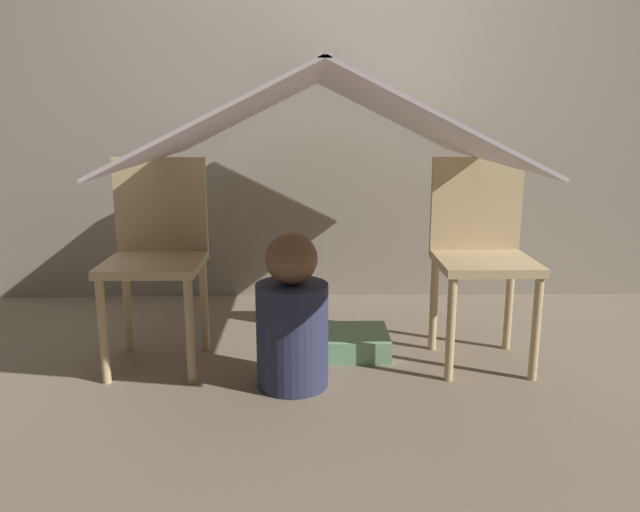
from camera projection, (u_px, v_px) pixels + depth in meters
The scene contains 7 objects.
ground_plane at pixel (321, 386), 2.53m from camera, with size 8.80×8.80×0.00m, color gray.
wall_back at pixel (317, 82), 3.51m from camera, with size 7.00×0.05×2.50m.
chair_left at pixel (157, 250), 2.69m from camera, with size 0.41×0.41×0.89m.
chair_right at pixel (481, 249), 2.71m from camera, with size 0.41×0.41×0.89m.
sheet_canopy at pixel (320, 116), 2.50m from camera, with size 1.41×1.56×0.35m.
person_front at pixel (292, 320), 2.48m from camera, with size 0.29×0.29×0.63m.
floor_cushion at pixel (346, 342), 2.87m from camera, with size 0.39×0.31×0.10m.
Camera 1 is at (-0.05, -2.34, 1.08)m, focal length 35.00 mm.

